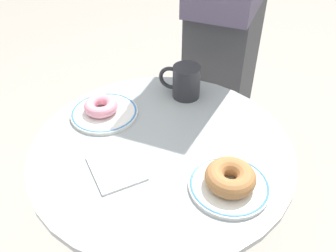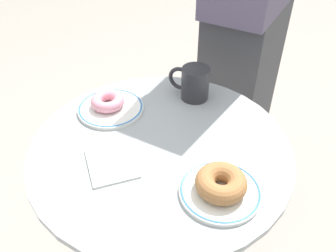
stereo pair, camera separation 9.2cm
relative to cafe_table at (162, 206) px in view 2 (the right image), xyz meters
name	(u,v)px [view 2 (the right image)]	position (x,y,z in m)	size (l,w,h in m)	color
cafe_table	(162,206)	(0.00, 0.00, 0.00)	(0.68, 0.68, 0.72)	#999EA3
plate_left	(111,108)	(-0.21, -0.05, 0.26)	(0.19, 0.19, 0.01)	white
plate_right	(220,191)	(0.21, 0.04, 0.26)	(0.18, 0.18, 0.01)	white
donut_pink_frosted	(108,101)	(-0.21, -0.05, 0.28)	(0.10, 0.10, 0.03)	pink
donut_cinnamon	(221,183)	(0.21, 0.04, 0.28)	(0.12, 0.12, 0.04)	#A36B3D
paper_napkin	(112,164)	(0.00, -0.14, 0.25)	(0.13, 0.11, 0.01)	white
coffee_mug	(194,83)	(-0.14, 0.19, 0.30)	(0.11, 0.10, 0.10)	#28282D
person_figure	(248,23)	(-0.32, 0.54, 0.34)	(0.41, 0.48, 1.64)	#3D3D42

